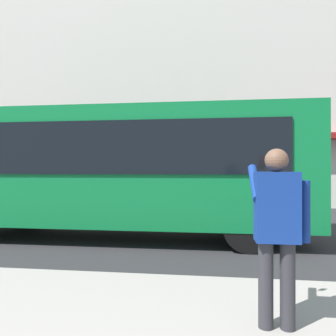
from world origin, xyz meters
name	(u,v)px	position (x,y,z in m)	size (l,w,h in m)	color
ground_plane	(244,237)	(0.00, 0.00, 0.00)	(60.00, 60.00, 0.00)	#2B2B2D
building_facade_far	(229,73)	(-0.02, -6.80, 5.99)	(28.00, 1.55, 12.00)	beige
red_bus	(116,168)	(3.09, 0.41, 1.68)	(9.05, 2.54, 3.08)	#0F7238
pedestrian_photographer	(277,223)	(0.18, 4.92, 1.14)	(0.53, 0.52, 1.70)	#2D2D33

